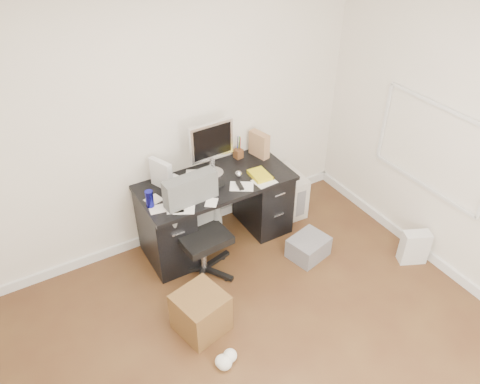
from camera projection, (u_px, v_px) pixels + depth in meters
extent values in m
plane|color=#422515|center=(284.00, 373.00, 3.67)|extent=(4.00, 4.00, 0.00)
cube|color=white|center=(167.00, 118.00, 4.28)|extent=(4.00, 0.02, 2.70)
cube|color=white|center=(316.00, 21.00, 2.09)|extent=(4.00, 4.00, 0.02)
cube|color=silver|center=(178.00, 227.00, 5.03)|extent=(4.00, 0.03, 0.10)
cube|color=silver|center=(455.00, 275.00, 4.46)|extent=(0.03, 4.00, 0.10)
cube|color=black|center=(216.00, 183.00, 4.52)|extent=(1.50, 0.70, 0.04)
cube|color=black|center=(167.00, 231.00, 4.51)|extent=(0.40, 0.60, 0.71)
cube|color=black|center=(262.00, 197.00, 4.96)|extent=(0.40, 0.60, 0.71)
cube|color=black|center=(202.00, 189.00, 4.91)|extent=(0.70, 0.03, 0.51)
cube|color=black|center=(204.00, 189.00, 4.37)|extent=(0.40, 0.19, 0.02)
sphere|color=silver|center=(239.00, 174.00, 4.54)|extent=(0.08, 0.08, 0.07)
cylinder|color=navy|center=(150.00, 199.00, 4.14)|extent=(0.09, 0.09, 0.16)
cube|color=silver|center=(161.00, 174.00, 4.35)|extent=(0.20, 0.27, 0.29)
cube|color=#916846|center=(259.00, 144.00, 4.81)|extent=(0.16, 0.25, 0.26)
cube|color=gold|center=(260.00, 175.00, 4.56)|extent=(0.19, 0.24, 0.04)
cube|color=#AFA99E|center=(289.00, 192.00, 5.23)|extent=(0.25, 0.50, 0.49)
cube|color=silver|center=(414.00, 247.00, 4.59)|extent=(0.32, 0.28, 0.35)
cube|color=#452F14|center=(201.00, 312.00, 3.91)|extent=(0.46, 0.46, 0.38)
cube|color=slate|center=(308.00, 247.00, 4.69)|extent=(0.43, 0.38, 0.22)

